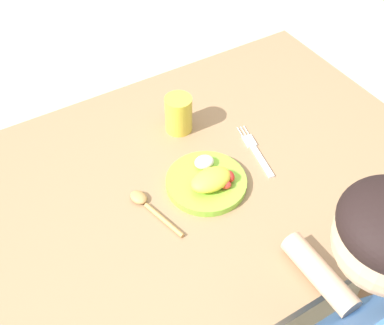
# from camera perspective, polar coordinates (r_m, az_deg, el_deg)

# --- Properties ---
(ground_plane) EXTENTS (8.00, 8.00, 0.00)m
(ground_plane) POSITION_cam_1_polar(r_m,az_deg,el_deg) (1.83, -1.21, -16.66)
(ground_plane) COLOR beige
(dining_table) EXTENTS (1.39, 0.87, 0.69)m
(dining_table) POSITION_cam_1_polar(r_m,az_deg,el_deg) (1.31, -1.62, -4.66)
(dining_table) COLOR #947251
(dining_table) RESTS_ON ground_plane
(plate) EXTENTS (0.21, 0.21, 0.06)m
(plate) POSITION_cam_1_polar(r_m,az_deg,el_deg) (1.23, 1.91, -2.16)
(plate) COLOR #83C537
(plate) RESTS_ON dining_table
(fork) EXTENTS (0.06, 0.20, 0.01)m
(fork) POSITION_cam_1_polar(r_m,az_deg,el_deg) (1.34, 7.55, 1.28)
(fork) COLOR silver
(fork) RESTS_ON dining_table
(spoon) EXTENTS (0.07, 0.18, 0.02)m
(spoon) POSITION_cam_1_polar(r_m,az_deg,el_deg) (1.20, -5.26, -5.06)
(spoon) COLOR #B4854D
(spoon) RESTS_ON dining_table
(drinking_cup) EXTENTS (0.08, 0.08, 0.11)m
(drinking_cup) POSITION_cam_1_polar(r_m,az_deg,el_deg) (1.36, -1.59, 5.74)
(drinking_cup) COLOR gold
(drinking_cup) RESTS_ON dining_table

